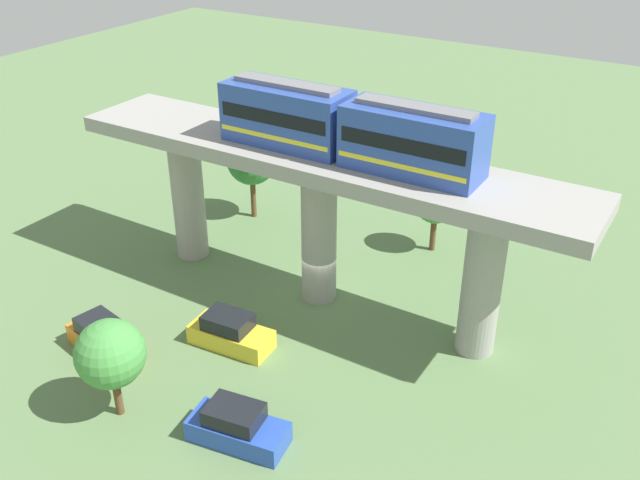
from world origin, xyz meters
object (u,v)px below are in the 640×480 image
at_px(train, 347,127).
at_px(parked_car_yellow, 230,333).
at_px(parked_car_blue, 237,427).
at_px(tree_far_corner, 110,354).
at_px(parked_car_orange, 104,338).
at_px(tree_near_viaduct, 436,203).
at_px(tree_mid_lot, 252,160).

distance_m(train, parked_car_yellow, 11.68).
height_order(train, parked_car_yellow, train).
relative_size(parked_car_blue, tree_far_corner, 0.93).
relative_size(train, parked_car_blue, 3.06).
xyz_separation_m(parked_car_blue, parked_car_yellow, (5.10, 4.31, 0.00)).
xyz_separation_m(parked_car_orange, tree_near_viaduct, (17.92, -9.78, 2.50)).
relative_size(parked_car_orange, parked_car_yellow, 1.03).
relative_size(parked_car_blue, tree_mid_lot, 0.77).
height_order(tree_mid_lot, tree_far_corner, tree_mid_lot).
xyz_separation_m(parked_car_blue, tree_far_corner, (-1.38, 5.47, 2.50)).
bearing_deg(train, parked_car_orange, 140.21).
bearing_deg(parked_car_yellow, tree_mid_lot, 26.87).
xyz_separation_m(parked_car_yellow, tree_mid_lot, (12.22, 7.48, 3.33)).
relative_size(parked_car_yellow, tree_near_viaduct, 0.94).
xyz_separation_m(tree_mid_lot, tree_far_corner, (-18.71, -6.32, -0.83)).
distance_m(parked_car_blue, tree_mid_lot, 21.22).
distance_m(train, parked_car_orange, 15.84).
xyz_separation_m(train, tree_far_corner, (-12.60, 4.21, -6.97)).
relative_size(parked_car_orange, parked_car_blue, 1.01).
distance_m(parked_car_blue, parked_car_yellow, 6.68).
distance_m(train, parked_car_blue, 14.74).
bearing_deg(parked_car_yellow, tree_far_corner, 165.27).
bearing_deg(parked_car_orange, parked_car_blue, -87.23).
xyz_separation_m(train, tree_mid_lot, (6.11, 10.53, -6.15)).
relative_size(train, tree_near_viaduct, 2.95).
xyz_separation_m(parked_car_yellow, tree_far_corner, (-6.49, 1.16, 2.50)).
xyz_separation_m(parked_car_blue, tree_mid_lot, (17.33, 11.79, 3.33)).
bearing_deg(tree_far_corner, parked_car_yellow, -10.14).
bearing_deg(parked_car_orange, train, -28.13).
relative_size(parked_car_blue, parked_car_yellow, 1.02).
bearing_deg(tree_near_viaduct, tree_far_corner, 164.21).
xyz_separation_m(parked_car_orange, parked_car_yellow, (3.64, -5.07, 0.00)).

